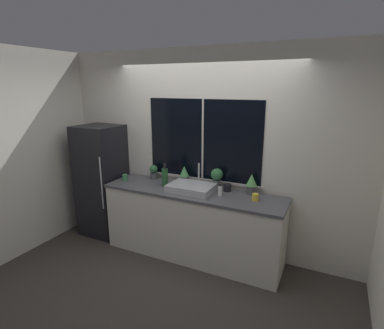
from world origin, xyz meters
The scene contains 16 objects.
ground_plane centered at (0.00, 0.00, 0.00)m, with size 14.00×14.00×0.00m, color #38332D.
wall_back centered at (0.00, 0.65, 1.35)m, with size 8.00×0.09×2.70m.
wall_left centered at (-2.12, 1.50, 1.35)m, with size 0.06×7.00×2.70m.
wall_right centered at (2.12, 1.50, 1.35)m, with size 0.06×7.00×2.70m.
counter centered at (0.00, 0.29, 0.46)m, with size 2.37×0.60×0.92m.
refrigerator centered at (-1.54, 0.34, 0.83)m, with size 0.60×0.62×1.66m.
sink centered at (-0.01, 0.28, 0.96)m, with size 0.57×0.45×0.32m.
potted_plant_far_left centered at (-0.72, 0.51, 1.02)m, with size 0.11×0.11×0.21m.
potted_plant_center_left centered at (-0.23, 0.51, 1.04)m, with size 0.13×0.13×0.25m.
potted_plant_center_right centered at (0.25, 0.51, 1.08)m, with size 0.15×0.15×0.27m.
potted_plant_far_right centered at (0.70, 0.51, 1.05)m, with size 0.13×0.13×0.26m.
soap_bottle centered at (0.38, 0.29, 0.98)m, with size 0.05×0.05×0.15m.
bottle_tall centered at (-0.41, 0.31, 1.04)m, with size 0.08×0.08×0.31m.
mug_black centered at (0.41, 0.48, 0.96)m, with size 0.09×0.09×0.09m.
mug_green centered at (-1.05, 0.27, 0.96)m, with size 0.07×0.07×0.09m.
mug_yellow centered at (0.81, 0.32, 0.96)m, with size 0.08×0.08×0.08m.
Camera 1 is at (1.57, -2.96, 2.22)m, focal length 28.00 mm.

